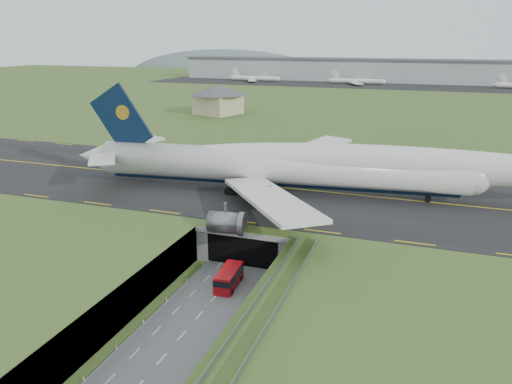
% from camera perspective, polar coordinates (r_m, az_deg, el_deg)
% --- Properties ---
extents(ground, '(900.00, 900.00, 0.00)m').
position_cam_1_polar(ground, '(74.76, -3.80, -11.03)').
color(ground, '#3E5F26').
rests_on(ground, ground).
extents(airfield_deck, '(800.00, 800.00, 6.00)m').
position_cam_1_polar(airfield_deck, '(73.39, -3.85, -8.96)').
color(airfield_deck, gray).
rests_on(airfield_deck, ground).
extents(trench_road, '(12.00, 75.00, 0.20)m').
position_cam_1_polar(trench_road, '(68.80, -6.31, -13.71)').
color(trench_road, slate).
rests_on(trench_road, ground).
extents(taxiway, '(800.00, 44.00, 0.18)m').
position_cam_1_polar(taxiway, '(101.35, 3.41, 0.42)').
color(taxiway, black).
rests_on(taxiway, airfield_deck).
extents(tunnel_portal, '(17.00, 22.30, 6.00)m').
position_cam_1_polar(tunnel_portal, '(87.54, 0.43, -4.22)').
color(tunnel_portal, gray).
rests_on(tunnel_portal, ground).
extents(guideway, '(3.00, 53.00, 7.05)m').
position_cam_1_polar(guideway, '(53.30, -0.90, -17.06)').
color(guideway, '#A8A8A3').
rests_on(guideway, ground).
extents(jumbo_jet, '(102.82, 64.29, 21.40)m').
position_cam_1_polar(jumbo_jet, '(96.02, 6.68, 2.90)').
color(jumbo_jet, silver).
rests_on(jumbo_jet, ground).
extents(shuttle_tram, '(3.02, 6.95, 2.79)m').
position_cam_1_polar(shuttle_tram, '(74.54, -3.12, -9.77)').
color(shuttle_tram, '#AD0B11').
rests_on(shuttle_tram, ground).
extents(service_building, '(27.11, 27.11, 11.70)m').
position_cam_1_polar(service_building, '(201.41, -4.37, 10.80)').
color(service_building, '#C2B28C').
rests_on(service_building, ground).
extents(cargo_terminal, '(320.00, 67.00, 15.60)m').
position_cam_1_polar(cargo_terminal, '(361.41, 15.49, 13.24)').
color(cargo_terminal, '#B2B2B2').
rests_on(cargo_terminal, ground).
extents(distant_hills, '(700.00, 91.00, 60.00)m').
position_cam_1_polar(distant_hills, '(493.45, 24.14, 11.20)').
color(distant_hills, '#4F5F59').
rests_on(distant_hills, ground).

